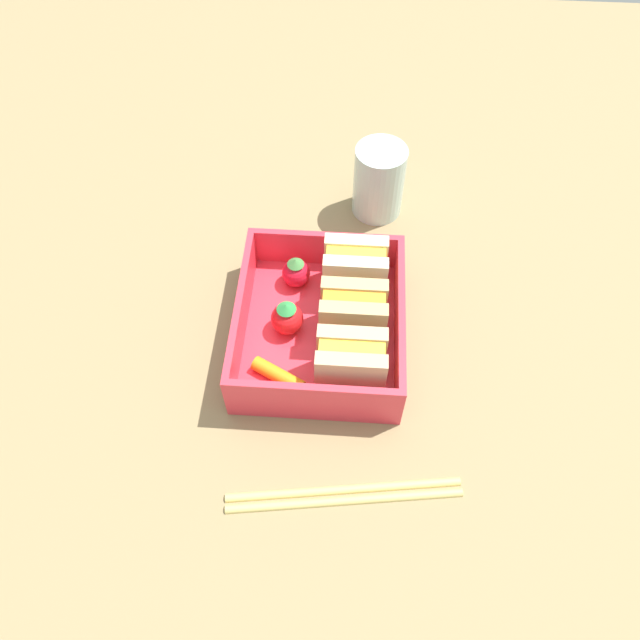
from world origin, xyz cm
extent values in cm
cube|color=olive|center=(0.00, 0.00, -1.00)|extent=(120.00, 120.00, 2.00)
cube|color=#E13142|center=(0.00, 0.00, 0.60)|extent=(16.45, 14.35, 1.20)
cube|color=#E13142|center=(0.00, 6.87, 3.14)|extent=(16.45, 0.60, 3.87)
cube|color=#E13142|center=(0.00, -6.87, 3.14)|extent=(16.45, 0.60, 3.87)
cube|color=#E13142|center=(-7.92, 0.00, 3.14)|extent=(0.60, 13.15, 3.87)
cube|color=#E13142|center=(7.92, 0.00, 3.14)|extent=(0.60, 13.15, 3.87)
cube|color=beige|center=(-6.14, 2.82, 3.86)|extent=(1.25, 5.65, 5.32)
cube|color=yellow|center=(-4.88, 2.82, 3.86)|extent=(1.25, 5.19, 4.89)
cube|color=beige|center=(-3.63, 2.82, 3.86)|extent=(1.25, 5.65, 5.32)
cube|color=tan|center=(-1.25, 2.82, 3.86)|extent=(1.25, 5.65, 5.32)
cube|color=orange|center=(0.00, 2.82, 3.86)|extent=(1.25, 5.19, 4.89)
cube|color=tan|center=(1.25, 2.82, 3.86)|extent=(1.25, 5.65, 5.32)
cube|color=tan|center=(3.63, 2.82, 3.86)|extent=(1.25, 5.65, 5.32)
cube|color=yellow|center=(4.88, 2.82, 3.86)|extent=(1.25, 5.19, 4.89)
cube|color=tan|center=(6.14, 2.82, 3.86)|extent=(1.25, 5.65, 5.32)
sphere|color=red|center=(-5.24, -2.56, 2.50)|extent=(2.60, 2.60, 2.60)
cone|color=#40813F|center=(-5.24, -2.56, 4.10)|extent=(1.56, 1.56, 0.60)
sphere|color=red|center=(0.30, -2.88, 2.63)|extent=(2.85, 2.85, 2.85)
cone|color=#2C8D42|center=(0.30, -2.88, 4.35)|extent=(1.71, 1.71, 0.60)
cylinder|color=orange|center=(5.25, -3.15, 1.83)|extent=(3.32, 4.77, 1.25)
cylinder|color=tan|center=(14.05, 2.77, 0.35)|extent=(3.26, 18.19, 0.70)
cylinder|color=tan|center=(14.91, 2.89, 0.35)|extent=(3.26, 18.19, 0.70)
cylinder|color=silver|center=(-16.59, 4.82, 3.82)|extent=(5.13, 5.13, 7.65)
camera|label=1|loc=(30.87, 2.07, 47.21)|focal=35.00mm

